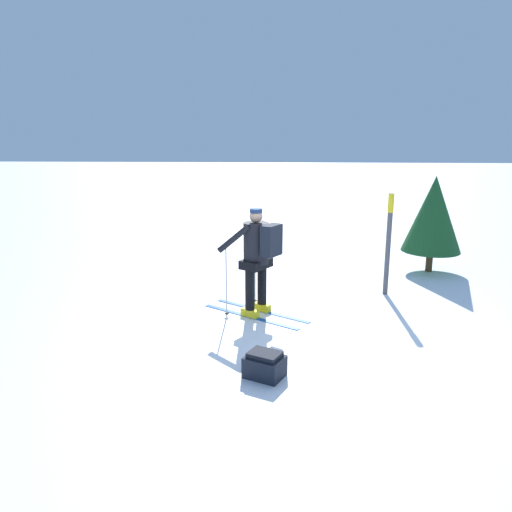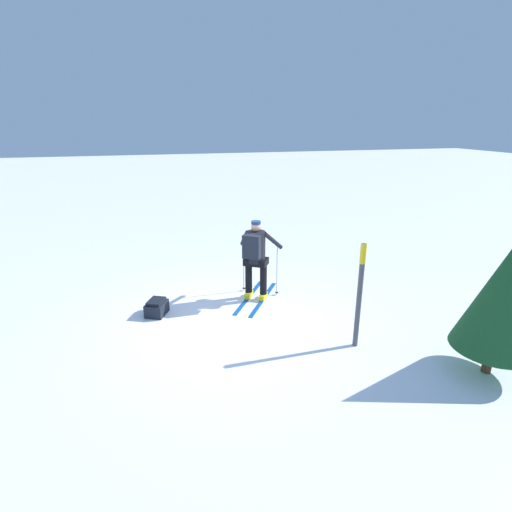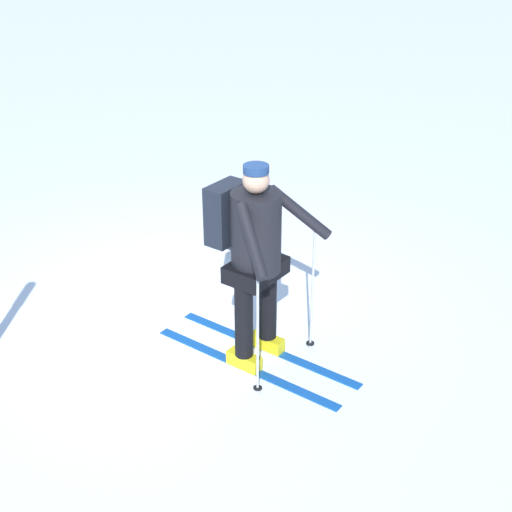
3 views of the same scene
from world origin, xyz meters
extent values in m
plane|color=white|center=(0.00, 0.00, 0.00)|extent=(80.00, 80.00, 0.00)
cube|color=#144C9E|center=(0.86, -0.58, 0.01)|extent=(1.59, 1.08, 0.01)
cube|color=yellow|center=(0.86, -0.58, 0.07)|extent=(0.31, 0.26, 0.12)
cylinder|color=black|center=(0.86, -0.58, 0.49)|extent=(0.15, 0.15, 0.73)
cube|color=#144C9E|center=(0.68, -0.85, 0.01)|extent=(1.59, 1.08, 0.01)
cube|color=yellow|center=(0.68, -0.85, 0.07)|extent=(0.31, 0.26, 0.12)
cylinder|color=black|center=(0.68, -0.85, 0.49)|extent=(0.15, 0.15, 0.73)
cube|color=black|center=(0.77, -0.71, 0.86)|extent=(0.55, 0.59, 0.14)
cylinder|color=black|center=(0.77, -0.71, 1.19)|extent=(0.40, 0.40, 0.66)
sphere|color=tan|center=(0.77, -0.71, 1.62)|extent=(0.21, 0.21, 0.21)
cylinder|color=navy|center=(0.77, -0.71, 1.71)|extent=(0.20, 0.20, 0.06)
cube|color=black|center=(0.53, -0.56, 1.27)|extent=(0.35, 0.40, 0.49)
cylinder|color=#B2B7BC|center=(1.24, -0.55, 0.59)|extent=(0.02, 0.02, 1.19)
cylinder|color=black|center=(1.24, -0.55, 0.06)|extent=(0.07, 0.07, 0.01)
cylinder|color=black|center=(1.11, -0.56, 1.29)|extent=(0.52, 0.09, 0.46)
cylinder|color=#B2B7BC|center=(0.81, -1.20, 0.59)|extent=(0.02, 0.02, 1.19)
cylinder|color=black|center=(0.81, -1.20, 0.06)|extent=(0.07, 0.07, 0.01)
cylinder|color=black|center=(0.76, -1.09, 1.29)|extent=(0.29, 0.51, 0.46)
cube|color=black|center=(0.56, 1.41, 0.13)|extent=(0.56, 0.51, 0.26)
cube|color=black|center=(0.56, 1.41, 0.29)|extent=(0.46, 0.42, 0.06)
cylinder|color=#4C4C51|center=(-1.54, -1.86, 0.92)|extent=(0.09, 0.09, 1.85)
cylinder|color=yellow|center=(-1.54, -1.86, 1.68)|extent=(0.10, 0.10, 0.33)
cylinder|color=#4C331E|center=(-2.78, -3.45, 0.22)|extent=(0.14, 0.14, 0.44)
cone|color=#194C23|center=(-2.78, -3.45, 1.23)|extent=(1.21, 1.21, 1.58)
camera|label=1|loc=(0.40, 6.95, 2.92)|focal=35.00mm
camera|label=2|loc=(-6.92, 1.41, 3.72)|focal=28.00mm
camera|label=3|loc=(1.06, -5.71, 3.56)|focal=50.00mm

